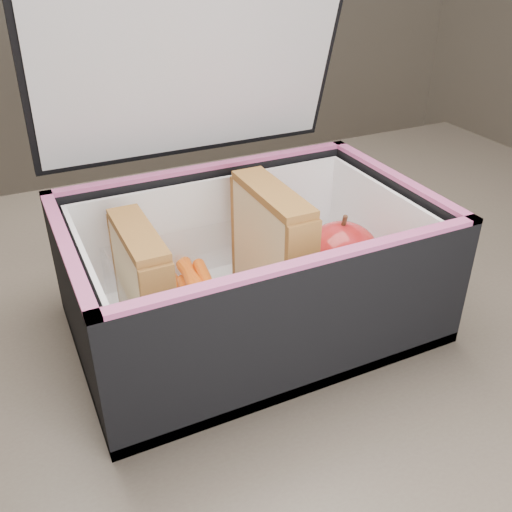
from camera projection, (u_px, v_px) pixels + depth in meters
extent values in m
cube|color=brown|center=(241.00, 335.00, 0.54)|extent=(1.20, 0.80, 0.03)
cube|color=#382D26|center=(413.00, 312.00, 1.21)|extent=(0.05, 0.05, 0.72)
cube|color=black|center=(191.00, 62.00, 0.52)|extent=(0.30, 0.06, 0.19)
cube|color=#D3B180|center=(134.00, 292.00, 0.46)|extent=(0.01, 0.09, 0.10)
cube|color=#CB6766|center=(144.00, 293.00, 0.46)|extent=(0.01, 0.09, 0.09)
cube|color=#D3B180|center=(153.00, 287.00, 0.47)|extent=(0.01, 0.09, 0.10)
cube|color=brown|center=(137.00, 234.00, 0.44)|extent=(0.03, 0.09, 0.01)
cube|color=#D3B180|center=(263.00, 255.00, 0.50)|extent=(0.01, 0.10, 0.11)
cube|color=#CB6766|center=(271.00, 257.00, 0.50)|extent=(0.01, 0.10, 0.10)
cube|color=#D3B180|center=(280.00, 250.00, 0.51)|extent=(0.01, 0.10, 0.11)
cube|color=brown|center=(272.00, 193.00, 0.47)|extent=(0.03, 0.10, 0.01)
cylinder|color=#D83B07|center=(200.00, 320.00, 0.50)|extent=(0.01, 0.09, 0.01)
cylinder|color=#D83B07|center=(222.00, 313.00, 0.49)|extent=(0.02, 0.09, 0.01)
cylinder|color=#D83B07|center=(200.00, 289.00, 0.50)|extent=(0.01, 0.09, 0.01)
cylinder|color=#D83B07|center=(202.00, 294.00, 0.53)|extent=(0.01, 0.09, 0.01)
cylinder|color=#D83B07|center=(192.00, 307.00, 0.49)|extent=(0.03, 0.09, 0.01)
cylinder|color=#D83B07|center=(211.00, 290.00, 0.50)|extent=(0.02, 0.09, 0.01)
cylinder|color=#D83B07|center=(187.00, 302.00, 0.52)|extent=(0.01, 0.09, 0.01)
cylinder|color=#D83B07|center=(198.00, 309.00, 0.49)|extent=(0.03, 0.09, 0.01)
cylinder|color=#D83B07|center=(194.00, 288.00, 0.50)|extent=(0.03, 0.09, 0.01)
cube|color=white|center=(330.00, 288.00, 0.55)|extent=(0.11, 0.11, 0.01)
ellipsoid|color=maroon|center=(341.00, 257.00, 0.53)|extent=(0.08, 0.08, 0.07)
cylinder|color=#482A19|center=(344.00, 221.00, 0.51)|extent=(0.00, 0.01, 0.01)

